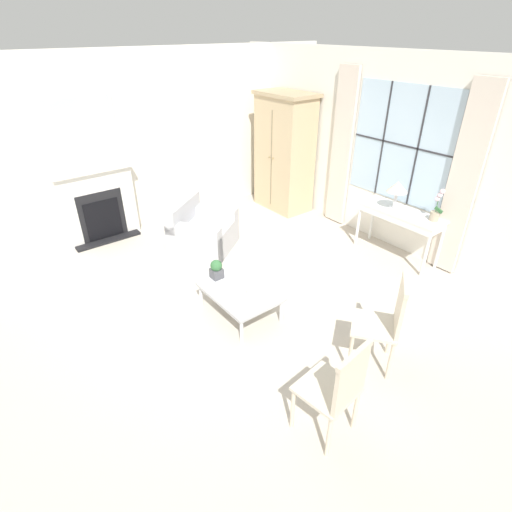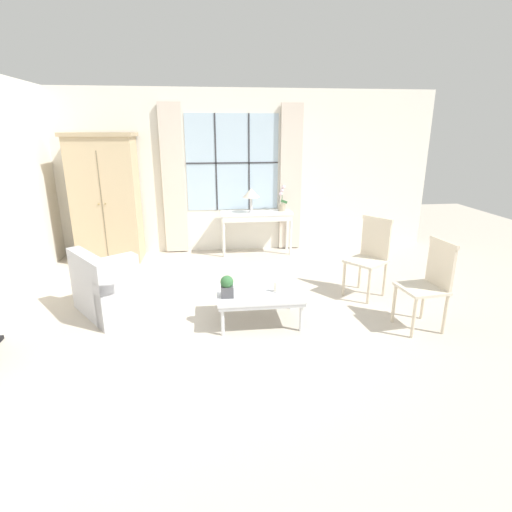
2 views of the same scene
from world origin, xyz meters
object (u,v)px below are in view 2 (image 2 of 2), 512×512
at_px(console_table, 256,217).
at_px(table_lamp, 251,194).
at_px(coffee_table, 259,295).
at_px(accent_chair_wooden, 431,279).
at_px(potted_plant_small, 227,286).
at_px(armoire, 106,198).
at_px(side_chair_wooden, 371,252).
at_px(potted_orchid, 282,202).
at_px(armchair_upholstered, 117,290).
at_px(pillar_candle, 277,287).

xyz_separation_m(console_table, table_lamp, (-0.10, -0.06, 0.42)).
relative_size(table_lamp, coffee_table, 0.44).
height_order(accent_chair_wooden, potted_plant_small, accent_chair_wooden).
distance_m(armoire, side_chair_wooden, 4.28).
bearing_deg(armoire, potted_orchid, 2.68).
distance_m(table_lamp, armchair_upholstered, 2.95).
distance_m(side_chair_wooden, accent_chair_wooden, 1.04).
relative_size(armoire, coffee_table, 2.18).
relative_size(console_table, pillar_candle, 9.32).
relative_size(potted_plant_small, pillar_candle, 1.82).
xyz_separation_m(coffee_table, potted_plant_small, (-0.36, -0.08, 0.16)).
distance_m(console_table, potted_plant_small, 2.85).
xyz_separation_m(table_lamp, potted_plant_small, (-0.56, -2.71, -0.59)).
relative_size(potted_orchid, potted_plant_small, 1.88).
bearing_deg(side_chair_wooden, potted_plant_small, -159.44).
distance_m(potted_orchid, potted_plant_small, 3.08).
height_order(table_lamp, coffee_table, table_lamp).
bearing_deg(table_lamp, accent_chair_wooden, -61.16).
relative_size(potted_orchid, coffee_table, 0.48).
distance_m(table_lamp, coffee_table, 2.74).
xyz_separation_m(console_table, accent_chair_wooden, (1.55, -3.05, -0.08)).
height_order(console_table, pillar_candle, console_table).
bearing_deg(table_lamp, coffee_table, -94.21).
distance_m(console_table, side_chair_wooden, 2.41).
xyz_separation_m(potted_plant_small, pillar_candle, (0.57, 0.07, -0.07)).
bearing_deg(console_table, pillar_candle, -91.94).
xyz_separation_m(armoire, potted_plant_small, (1.84, -2.69, -0.56)).
bearing_deg(table_lamp, armchair_upholstered, -131.27).
relative_size(console_table, potted_orchid, 2.73).
bearing_deg(coffee_table, armoire, 130.16).
distance_m(armchair_upholstered, coffee_table, 1.75).
xyz_separation_m(table_lamp, pillar_candle, (0.01, -2.64, -0.66)).
height_order(side_chair_wooden, coffee_table, side_chair_wooden).
height_order(armoire, pillar_candle, armoire).
relative_size(armoire, potted_orchid, 4.53).
height_order(armchair_upholstered, potted_plant_small, armchair_upholstered).
distance_m(table_lamp, accent_chair_wooden, 3.45).
bearing_deg(accent_chair_wooden, coffee_table, 168.97).
bearing_deg(coffee_table, pillar_candle, -3.03).
bearing_deg(pillar_candle, armoire, 132.51).
bearing_deg(armoire, accent_chair_wooden, -36.30).
xyz_separation_m(side_chair_wooden, accent_chair_wooden, (0.27, -1.00, -0.02)).
bearing_deg(potted_plant_small, console_table, 76.67).
distance_m(side_chair_wooden, pillar_candle, 1.52).
distance_m(table_lamp, potted_plant_small, 2.83).
height_order(console_table, coffee_table, console_table).
height_order(armchair_upholstered, accent_chair_wooden, accent_chair_wooden).
xyz_separation_m(accent_chair_wooden, pillar_candle, (-1.64, 0.35, -0.15)).
distance_m(potted_plant_small, pillar_candle, 0.57).
bearing_deg(console_table, armchair_upholstered, -131.95).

